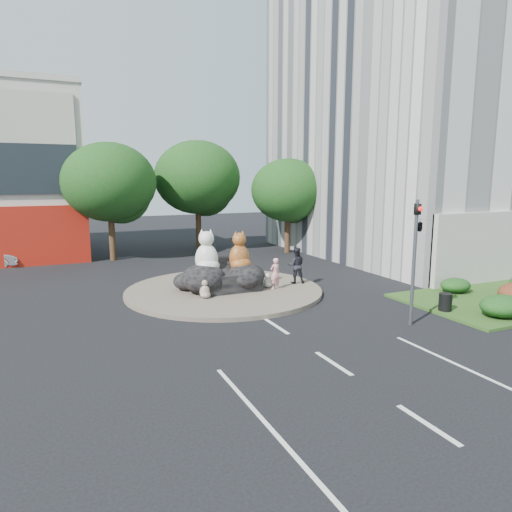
{
  "coord_description": "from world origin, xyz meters",
  "views": [
    {
      "loc": [
        -7.86,
        -11.47,
        5.81
      ],
      "look_at": [
        1.26,
        8.79,
        2.0
      ],
      "focal_mm": 32.0,
      "sensor_mm": 36.0,
      "label": 1
    }
  ],
  "objects_px": {
    "kitten_calico": "(205,288)",
    "pedestrian_dark": "(296,265)",
    "pedestrian_pink": "(275,273)",
    "cat_tabby": "(239,251)",
    "litter_bin": "(445,302)",
    "cat_white": "(207,251)",
    "kitten_white": "(267,280)"
  },
  "relations": [
    {
      "from": "cat_white",
      "to": "cat_tabby",
      "type": "height_order",
      "value": "cat_white"
    },
    {
      "from": "cat_white",
      "to": "litter_bin",
      "type": "relative_size",
      "value": 2.93
    },
    {
      "from": "pedestrian_pink",
      "to": "litter_bin",
      "type": "distance_m",
      "value": 8.11
    },
    {
      "from": "kitten_calico",
      "to": "pedestrian_dark",
      "type": "height_order",
      "value": "pedestrian_dark"
    },
    {
      "from": "kitten_calico",
      "to": "pedestrian_dark",
      "type": "bearing_deg",
      "value": 37.02
    },
    {
      "from": "kitten_calico",
      "to": "pedestrian_pink",
      "type": "xyz_separation_m",
      "value": [
        3.84,
        0.25,
        0.33
      ]
    },
    {
      "from": "cat_white",
      "to": "cat_tabby",
      "type": "bearing_deg",
      "value": 27.57
    },
    {
      "from": "kitten_calico",
      "to": "litter_bin",
      "type": "distance_m",
      "value": 10.8
    },
    {
      "from": "cat_tabby",
      "to": "pedestrian_pink",
      "type": "distance_m",
      "value": 2.17
    },
    {
      "from": "cat_white",
      "to": "kitten_white",
      "type": "height_order",
      "value": "cat_white"
    },
    {
      "from": "cat_tabby",
      "to": "litter_bin",
      "type": "xyz_separation_m",
      "value": [
        6.7,
        -7.24,
        -1.64
      ]
    },
    {
      "from": "cat_tabby",
      "to": "pedestrian_dark",
      "type": "relative_size",
      "value": 1.07
    },
    {
      "from": "kitten_calico",
      "to": "litter_bin",
      "type": "height_order",
      "value": "kitten_calico"
    },
    {
      "from": "kitten_calico",
      "to": "kitten_white",
      "type": "relative_size",
      "value": 1.28
    },
    {
      "from": "kitten_calico",
      "to": "pedestrian_pink",
      "type": "bearing_deg",
      "value": 30.66
    },
    {
      "from": "cat_tabby",
      "to": "kitten_white",
      "type": "bearing_deg",
      "value": -27.48
    },
    {
      "from": "kitten_white",
      "to": "pedestrian_pink",
      "type": "bearing_deg",
      "value": -88.4
    },
    {
      "from": "pedestrian_pink",
      "to": "kitten_white",
      "type": "bearing_deg",
      "value": -82.5
    },
    {
      "from": "cat_white",
      "to": "pedestrian_pink",
      "type": "xyz_separation_m",
      "value": [
        3.3,
        -1.03,
        -1.21
      ]
    },
    {
      "from": "kitten_white",
      "to": "kitten_calico",
      "type": "bearing_deg",
      "value": 173.44
    },
    {
      "from": "cat_white",
      "to": "pedestrian_dark",
      "type": "xyz_separation_m",
      "value": [
        4.93,
        -0.31,
        -1.04
      ]
    },
    {
      "from": "cat_tabby",
      "to": "kitten_calico",
      "type": "relative_size",
      "value": 2.21
    },
    {
      "from": "cat_tabby",
      "to": "kitten_white",
      "type": "distance_m",
      "value": 2.14
    },
    {
      "from": "cat_tabby",
      "to": "kitten_white",
      "type": "height_order",
      "value": "cat_tabby"
    },
    {
      "from": "cat_white",
      "to": "cat_tabby",
      "type": "xyz_separation_m",
      "value": [
        1.73,
        -0.06,
        -0.08
      ]
    },
    {
      "from": "cat_tabby",
      "to": "pedestrian_pink",
      "type": "bearing_deg",
      "value": -41.15
    },
    {
      "from": "cat_white",
      "to": "kitten_white",
      "type": "bearing_deg",
      "value": 20.3
    },
    {
      "from": "pedestrian_pink",
      "to": "cat_tabby",
      "type": "bearing_deg",
      "value": -44.36
    },
    {
      "from": "pedestrian_pink",
      "to": "pedestrian_dark",
      "type": "height_order",
      "value": "pedestrian_dark"
    },
    {
      "from": "litter_bin",
      "to": "cat_white",
      "type": "bearing_deg",
      "value": 139.11
    },
    {
      "from": "cat_tabby",
      "to": "pedestrian_dark",
      "type": "height_order",
      "value": "cat_tabby"
    },
    {
      "from": "cat_white",
      "to": "litter_bin",
      "type": "xyz_separation_m",
      "value": [
        8.43,
        -7.3,
        -1.72
      ]
    }
  ]
}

